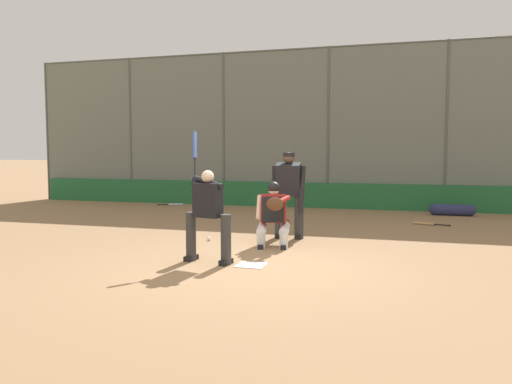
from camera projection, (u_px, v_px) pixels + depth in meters
ground_plane at (251, 265)px, 7.66m from camera, size 160.00×160.00×0.00m
home_plate_marker at (251, 265)px, 7.66m from camera, size 0.43×0.43×0.01m
backstop_fence at (328, 125)px, 15.33m from camera, size 20.59×0.08×4.94m
padding_wall at (327, 196)px, 15.41m from camera, size 20.10×0.18×0.77m
bleachers_beyond at (393, 192)px, 17.02m from camera, size 14.36×1.95×1.16m
batter_at_plate at (208, 212)px, 7.82m from camera, size 0.88×0.79×2.09m
catcher_behind_plate at (273, 213)px, 9.11m from camera, size 0.67×0.78×1.20m
umpire_home at (289, 192)px, 9.96m from camera, size 0.71×0.44×1.73m
spare_bat_near_backstop at (174, 204)px, 16.19m from camera, size 0.75×0.42×0.07m
spare_bat_by_padding at (426, 224)px, 11.87m from camera, size 0.84×0.31×0.07m
fielding_glove_on_dirt at (283, 220)px, 12.27m from camera, size 0.31×0.24×0.11m
baseball_loose at (209, 239)px, 9.79m from camera, size 0.07×0.07×0.07m
equipment_bag_dugout_side at (452, 210)px, 13.63m from camera, size 1.22×0.31×0.31m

